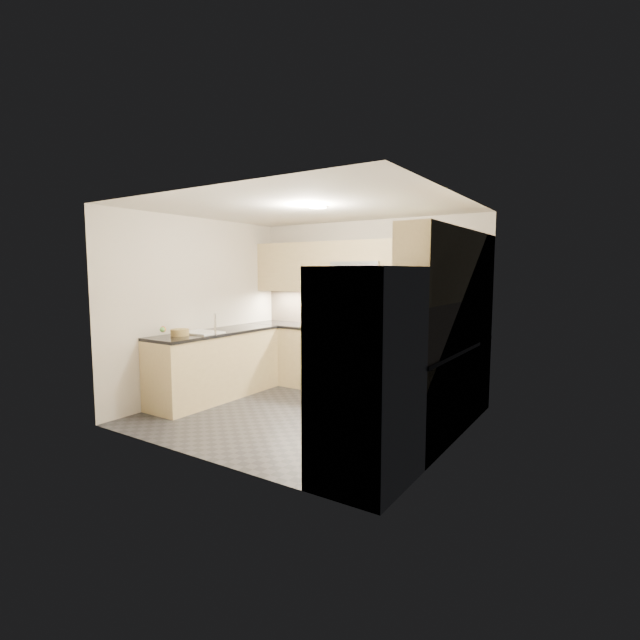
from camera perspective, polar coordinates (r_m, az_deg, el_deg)
The scene contains 37 objects.
floor at distance 5.78m, azimuth -1.94°, elevation -11.72°, with size 3.60×3.20×0.00m, color #222327.
ceiling at distance 5.56m, azimuth -2.04°, elevation 13.66°, with size 3.60×3.20×0.02m, color beige.
wall_back at distance 6.90m, azimuth 5.71°, elevation 1.73°, with size 3.60×0.02×2.50m, color beige.
wall_front at distance 4.33m, azimuth -14.29°, elevation -0.94°, with size 3.60×0.02×2.50m, color beige.
wall_left at distance 6.73m, azimuth -14.61°, elevation 1.46°, with size 0.02×3.20×2.50m, color beige.
wall_right at distance 4.73m, azimuth 16.12°, elevation -0.42°, with size 0.02×3.20×2.50m, color beige.
base_cab_back_left at distance 7.32m, azimuth -3.07°, elevation -4.32°, with size 1.42×0.60×0.90m, color tan.
base_cab_back_right at distance 6.30m, azimuth 13.22°, elevation -6.16°, with size 1.42×0.60×0.90m, color tan.
base_cab_right at distance 5.11m, azimuth 13.10°, elevation -9.00°, with size 0.60×1.70×0.90m, color tan.
base_cab_peninsula at distance 6.62m, azimuth -12.68°, elevation -5.55°, with size 0.60×2.00×0.90m, color tan.
countertop_back_left at distance 7.25m, azimuth -3.09°, elevation -0.66°, with size 1.42×0.63×0.04m, color black.
countertop_back_right at distance 6.22m, azimuth 13.32°, elevation -1.92°, with size 1.42×0.63×0.04m, color black.
countertop_right at distance 5.01m, azimuth 13.23°, elevation -3.80°, with size 0.63×1.70×0.04m, color black.
countertop_peninsula at distance 6.54m, azimuth -12.77°, elevation -1.52°, with size 0.63×2.00×0.04m, color black.
upper_cab_back at distance 6.72m, azimuth 5.06°, elevation 6.54°, with size 3.60×0.35×0.75m, color tan.
upper_cab_right at distance 5.02m, azimuth 15.32°, elevation 6.54°, with size 0.35×1.95×0.75m, color tan.
backsplash_back at distance 6.90m, azimuth 5.68°, elevation 1.28°, with size 3.60×0.01×0.51m, color tan.
backsplash_right at distance 5.17m, azimuth 17.52°, elevation -0.55°, with size 0.01×2.30×0.51m, color tan.
gas_range at distance 6.72m, azimuth 4.35°, elevation -5.21°, with size 0.76×0.65×0.91m, color #929599.
range_cooktop at distance 6.64m, azimuth 4.38°, elevation -1.32°, with size 0.76×0.65×0.03m, color black.
oven_door_glass at distance 6.44m, azimuth 2.92°, elevation -5.74°, with size 0.62×0.02×0.45m, color black.
oven_handle at distance 6.37m, azimuth 2.84°, elevation -3.40°, with size 0.02×0.02×0.60m, color #B2B5BA.
microwave at distance 6.70m, azimuth 4.95°, elevation 5.47°, with size 0.76×0.40×0.40m, color gray.
microwave_door at distance 6.52m, azimuth 4.09°, elevation 5.46°, with size 0.60×0.01×0.28m, color black.
refrigerator at distance 3.86m, azimuth 5.84°, elevation -6.88°, with size 0.70×0.90×1.80m, color #94969B.
fridge_handle_left at distance 3.89m, azimuth -0.26°, elevation -6.02°, with size 0.02×0.02×1.20m, color #B2B5BA.
fridge_handle_right at distance 4.18m, azimuth 2.47°, elevation -5.16°, with size 0.02×0.02×1.20m, color #B2B5BA.
sink_basin at distance 6.38m, azimuth -14.38°, elevation -2.11°, with size 0.52×0.38×0.16m, color white.
faucet at distance 6.17m, azimuth -12.80°, elevation -0.47°, with size 0.03×0.03×0.28m, color silver.
utensil_bowl at distance 5.98m, azimuth 15.26°, elevation -1.24°, with size 0.30×0.30×0.17m, color #5CBE51.
cutting_board at distance 6.89m, azimuth -0.52°, elevation -0.78°, with size 0.38×0.27×0.01m, color orange.
fruit_basket at distance 6.19m, azimuth -16.88°, elevation -1.47°, with size 0.23×0.23×0.08m, color #A5894D.
fruit_apple at distance 6.03m, azimuth -18.75°, elevation -1.02°, with size 0.06×0.06×0.06m, color #B52614.
fruit_pear at distance 5.95m, azimuth -18.83°, elevation -1.12°, with size 0.06×0.06×0.06m, color #62AE4A.
dish_towel_check at distance 6.44m, azimuth 1.87°, elevation -4.82°, with size 0.20×0.02×0.38m, color white.
dish_towel_blue at distance 6.31m, azimuth 3.93°, elevation -5.06°, with size 0.16×0.01×0.30m, color teal.
fruit_orange at distance 5.97m, azimuth -18.77°, elevation -1.12°, with size 0.07×0.07×0.07m, color #D85D18.
Camera 1 is at (3.18, -4.50, 1.76)m, focal length 26.00 mm.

